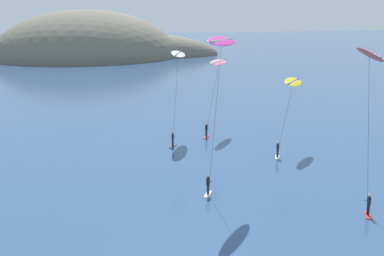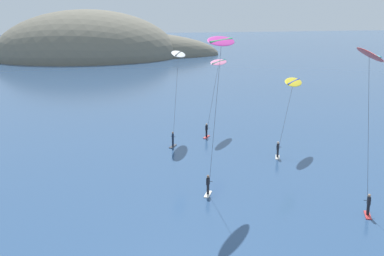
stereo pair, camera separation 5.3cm
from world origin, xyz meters
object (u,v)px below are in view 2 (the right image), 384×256
(kitesurfer_pink, at_px, (218,68))
(kitesurfer_red, at_px, (369,64))
(kitesurfer_white, at_px, (178,59))
(kitesurfer_magenta, at_px, (221,52))
(kitesurfer_yellow, at_px, (292,87))

(kitesurfer_pink, relative_size, kitesurfer_red, 0.73)
(kitesurfer_pink, height_order, kitesurfer_red, kitesurfer_red)
(kitesurfer_white, bearing_deg, kitesurfer_magenta, -91.83)
(kitesurfer_pink, distance_m, kitesurfer_yellow, 11.17)
(kitesurfer_yellow, bearing_deg, kitesurfer_white, 141.25)
(kitesurfer_magenta, height_order, kitesurfer_red, kitesurfer_magenta)
(kitesurfer_red, bearing_deg, kitesurfer_white, 111.10)
(kitesurfer_magenta, bearing_deg, kitesurfer_yellow, 39.81)
(kitesurfer_magenta, relative_size, kitesurfer_white, 1.27)
(kitesurfer_pink, height_order, kitesurfer_white, kitesurfer_white)
(kitesurfer_magenta, bearing_deg, kitesurfer_red, -31.46)
(kitesurfer_pink, xyz_separation_m, kitesurfer_yellow, (5.38, -9.72, -1.18))
(kitesurfer_magenta, bearing_deg, kitesurfer_white, 88.17)
(kitesurfer_pink, relative_size, kitesurfer_white, 0.87)
(kitesurfer_magenta, distance_m, kitesurfer_yellow, 15.42)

